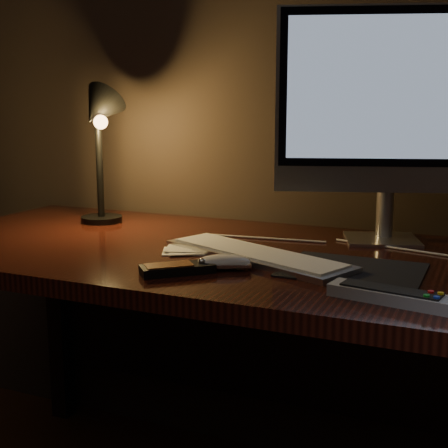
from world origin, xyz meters
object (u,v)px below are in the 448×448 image
at_px(keyboard, 256,255).
at_px(media_remote, 177,268).
at_px(mouse, 224,264).
at_px(tv_remote, 390,295).
at_px(desk_lamp, 99,130).
at_px(desk, 229,292).
at_px(monitor, 388,105).

height_order(keyboard, media_remote, media_remote).
bearing_deg(keyboard, media_remote, -97.01).
bearing_deg(keyboard, mouse, -82.40).
bearing_deg(tv_remote, mouse, 176.13).
bearing_deg(desk_lamp, tv_remote, -40.76).
distance_m(desk, desk_lamp, 0.60).
relative_size(monitor, mouse, 5.06).
bearing_deg(mouse, desk, 85.41).
distance_m(monitor, tv_remote, 0.61).
relative_size(keyboard, tv_remote, 2.13).
bearing_deg(desk_lamp, desk, -26.03).
relative_size(desk, monitor, 2.76).
relative_size(monitor, keyboard, 1.20).
height_order(desk, monitor, monitor).
bearing_deg(mouse, desk_lamp, 124.18).
height_order(desk, keyboard, keyboard).
relative_size(desk, desk_lamp, 3.93).
xyz_separation_m(desk, desk_lamp, (-0.43, 0.07, 0.40)).
bearing_deg(mouse, media_remote, -161.58).
height_order(mouse, tv_remote, tv_remote).
relative_size(monitor, tv_remote, 2.55).
height_order(desk, desk_lamp, desk_lamp).
xyz_separation_m(desk, media_remote, (0.01, -0.31, 0.14)).
height_order(monitor, media_remote, monitor).
bearing_deg(keyboard, desk, 156.63).
distance_m(keyboard, media_remote, 0.21).
xyz_separation_m(mouse, desk_lamp, (-0.52, 0.31, 0.26)).
xyz_separation_m(mouse, tv_remote, (0.36, -0.09, 0.00)).
bearing_deg(desk, monitor, 26.10).
bearing_deg(desk, keyboard, -46.19).
height_order(monitor, desk_lamp, monitor).
relative_size(keyboard, desk_lamp, 1.19).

